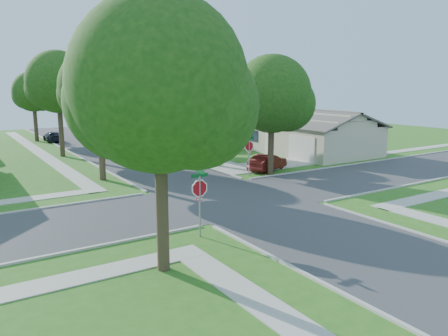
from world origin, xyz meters
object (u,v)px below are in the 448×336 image
Objects in this scene: car_driveway at (268,162)px; car_curb_west at (53,137)px; tree_w_mid at (59,85)px; house_ne_far at (211,123)px; tree_w_near at (99,91)px; tree_w_far at (34,94)px; tree_e_near at (218,96)px; tree_ne_corner at (272,98)px; tree_e_far at (113,89)px; tree_e_mid at (156,87)px; stop_sign_sw at (200,191)px; house_ne_near at (305,136)px; stop_sign_ne at (249,148)px; tree_sw_corner at (161,92)px; car_curb_east at (106,138)px.

car_curb_west is (-10.25, 27.04, -0.06)m from car_driveway.
house_ne_far is (20.63, 7.99, -4.97)m from tree_w_mid.
tree_w_far is at bearing 90.01° from tree_w_near.
tree_ne_corner is (1.61, -4.80, -0.05)m from tree_e_near.
tree_e_mid is at bearing -89.98° from tree_e_far.
house_ne_near reaches higher than stop_sign_sw.
tree_e_near is 12.14m from house_ne_near.
house_ne_near is (20.69, 15.70, -0.51)m from stop_sign_sw.
stop_sign_ne is 29.57m from tree_e_far.
stop_sign_sw is 37.30m from car_curb_west.
tree_e_near reaches higher than tree_w_far.
tree_e_near reaches higher than house_ne_near.
stop_sign_sw is 0.31× the size of tree_sw_corner.
tree_sw_corner is 43.20m from house_ne_far.
tree_w_mid reaches higher than house_ne_far.
tree_w_far is 41.10m from tree_sw_corner.
tree_w_far is 2.01× the size of car_curb_west.
stop_sign_ne is 26.80m from house_ne_far.
car_driveway is (2.29, -15.51, -5.62)m from tree_e_mid.
tree_w_near is 1.12× the size of tree_w_far.
tree_e_mid is 1.15× the size of tree_w_far.
stop_sign_sw is 40.04m from tree_e_far.
tree_ne_corner is at bearing -69.72° from tree_w_far.
tree_e_far is at bearing 93.09° from tree_ne_corner.
house_ne_near reaches higher than car_curb_east.
tree_ne_corner is at bearing -79.34° from car_curb_east.
tree_w_mid is at bearing -89.95° from tree_w_far.
stop_sign_ne reaches higher than car_curb_east.
tree_w_mid reaches higher than tree_sw_corner.
car_curb_west is at bearing 108.67° from tree_e_near.
car_curb_west is (1.45, -1.47, -4.93)m from tree_w_far.
tree_ne_corner is (11.06, 8.91, 3.56)m from stop_sign_sw.
tree_e_near is 0.87× the size of tree_w_mid.
tree_ne_corner is at bearing -111.23° from house_ne_far.
stop_sign_sw is 0.37× the size of tree_w_far.
tree_w_mid is 20.10m from tree_ne_corner.
tree_w_near is (-9.40, -25.00, 0.14)m from tree_e_far.
tree_ne_corner is 2.17× the size of car_curb_west.
tree_w_near is 0.94× the size of tree_w_mid.
car_curb_east is at bearing 75.56° from tree_sw_corner.
tree_e_mid is 2.25× the size of car_curb_east.
house_ne_near is at bearing -48.76° from car_curb_east.
car_curb_west is (4.24, 39.53, -5.68)m from tree_sw_corner.
tree_e_mid is at bearing 89.97° from tree_e_near.
car_curb_east is at bearing -115.44° from tree_e_far.
tree_w_mid is 22.68m from house_ne_far.
car_driveway is (0.69, 1.29, -4.96)m from tree_ne_corner.
tree_ne_corner is (1.66, -0.49, 3.56)m from stop_sign_ne.
tree_w_mid reaches higher than stop_sign_ne.
tree_sw_corner reaches higher than tree_e_mid.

